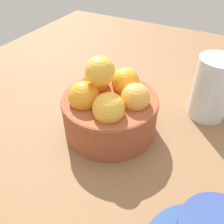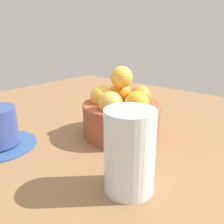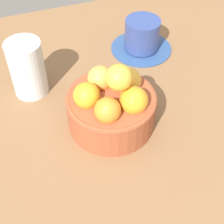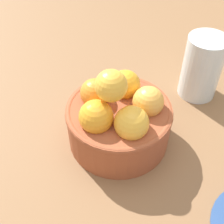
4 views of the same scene
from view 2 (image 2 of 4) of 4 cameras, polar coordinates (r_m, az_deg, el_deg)
ground_plane at (r=53.02cm, az=2.14°, el=-6.63°), size 110.82×89.54×3.04cm
terracotta_bowl at (r=50.67cm, az=2.18°, el=-0.02°), size 16.05×16.05×14.15cm
water_glass at (r=33.07cm, az=4.08°, el=-9.07°), size 6.88×6.88×11.59cm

